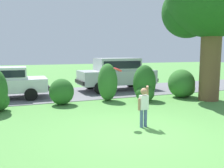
% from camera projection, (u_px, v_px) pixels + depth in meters
% --- Properties ---
extents(ground_plane, '(80.00, 80.00, 0.00)m').
position_uv_depth(ground_plane, '(137.00, 133.00, 6.98)').
color(ground_plane, '#518E42').
extents(driveway_strip, '(28.00, 4.40, 0.02)m').
position_uv_depth(driveway_strip, '(76.00, 93.00, 13.65)').
color(driveway_strip, slate).
rests_on(driveway_strip, ground).
extents(oak_tree_large, '(4.33, 4.40, 6.55)m').
position_uv_depth(oak_tree_large, '(210.00, 3.00, 11.41)').
color(oak_tree_large, brown).
rests_on(oak_tree_large, ground).
extents(shrub_centre_left, '(1.07, 1.00, 1.14)m').
position_uv_depth(shrub_centre_left, '(62.00, 92.00, 10.71)').
color(shrub_centre_left, '#286023').
rests_on(shrub_centre_left, ground).
extents(shrub_centre, '(0.93, 0.95, 1.75)m').
position_uv_depth(shrub_centre, '(108.00, 82.00, 11.57)').
color(shrub_centre, '#33702B').
rests_on(shrub_centre, ground).
extents(shrub_centre_right, '(1.12, 1.17, 1.68)m').
position_uv_depth(shrub_centre_right, '(145.00, 85.00, 11.60)').
color(shrub_centre_right, '#286023').
rests_on(shrub_centre_right, ground).
extents(shrub_far_end, '(1.47, 1.36, 1.42)m').
position_uv_depth(shrub_far_end, '(182.00, 85.00, 12.51)').
color(shrub_far_end, '#33702B').
rests_on(shrub_far_end, ground).
extents(parked_sedan, '(4.46, 2.20, 1.56)m').
position_uv_depth(parked_sedan, '(4.00, 82.00, 11.97)').
color(parked_sedan, white).
rests_on(parked_sedan, ground).
extents(parked_suv, '(4.71, 2.13, 1.92)m').
position_uv_depth(parked_suv, '(117.00, 72.00, 14.72)').
color(parked_suv, silver).
rests_on(parked_suv, ground).
extents(child_thrower, '(0.45, 0.28, 1.29)m').
position_uv_depth(child_thrower, '(144.00, 104.00, 7.48)').
color(child_thrower, '#4C608C').
rests_on(child_thrower, ground).
extents(frisbee, '(0.27, 0.28, 0.16)m').
position_uv_depth(frisbee, '(118.00, 70.00, 7.76)').
color(frisbee, red).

